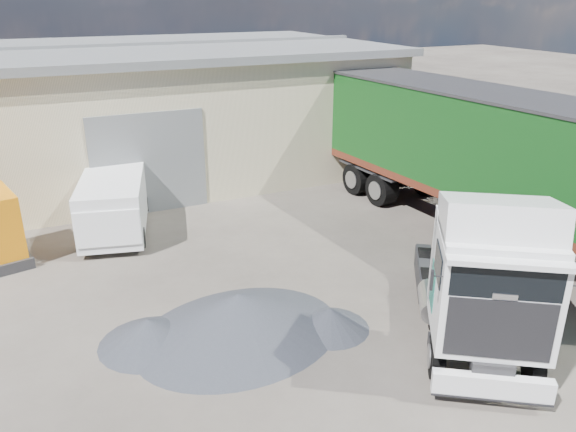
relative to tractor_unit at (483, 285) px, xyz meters
name	(u,v)px	position (x,y,z in m)	size (l,w,h in m)	color
ground	(339,342)	(-2.56, 1.54, -1.63)	(120.00, 120.00, 0.00)	black
warehouse	(18,117)	(-8.56, 17.54, 1.03)	(30.60, 12.60, 5.42)	beige
brick_boundary_wall	(520,162)	(8.94, 7.54, -0.38)	(0.35, 26.00, 2.50)	maroon
tractor_unit	(483,285)	(0.00, 0.00, 0.00)	(4.99, 5.93, 3.88)	black
box_trailer	(492,151)	(4.81, 5.01, 1.16)	(4.16, 14.00, 4.59)	#2D2D30
panel_van	(114,204)	(-6.08, 10.13, -0.65)	(2.95, 4.97, 1.90)	black
gravel_heap	(235,316)	(-4.58, 2.84, -1.15)	(6.42, 5.79, 1.04)	black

